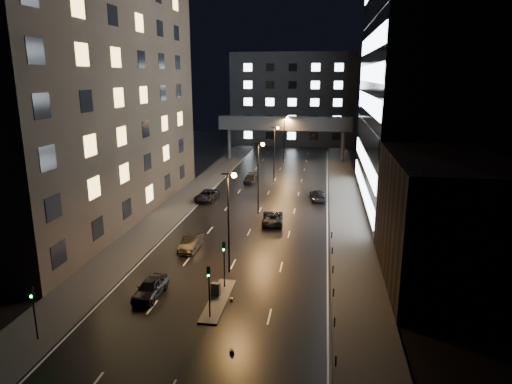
# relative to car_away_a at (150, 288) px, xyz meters

# --- Properties ---
(ground) EXTENTS (160.00, 160.00, 0.00)m
(ground) POSITION_rel_car_away_a_xyz_m (5.83, 38.06, -0.82)
(ground) COLOR black
(ground) RESTS_ON ground
(sidewalk_left) EXTENTS (5.00, 110.00, 0.15)m
(sidewalk_left) POSITION_rel_car_away_a_xyz_m (-6.67, 33.06, -0.75)
(sidewalk_left) COLOR #383533
(sidewalk_left) RESTS_ON ground
(sidewalk_right) EXTENTS (5.00, 110.00, 0.15)m
(sidewalk_right) POSITION_rel_car_away_a_xyz_m (18.33, 33.06, -0.75)
(sidewalk_right) COLOR #383533
(sidewalk_right) RESTS_ON ground
(building_left) EXTENTS (15.00, 48.00, 40.00)m
(building_left) POSITION_rel_car_away_a_xyz_m (-16.67, 22.06, 19.18)
(building_left) COLOR #2D2319
(building_left) RESTS_ON ground
(building_right_low) EXTENTS (10.00, 18.00, 12.00)m
(building_right_low) POSITION_rel_car_away_a_xyz_m (25.83, 7.06, 5.18)
(building_right_low) COLOR black
(building_right_low) RESTS_ON ground
(building_right_glass) EXTENTS (20.00, 36.00, 45.00)m
(building_right_glass) POSITION_rel_car_away_a_xyz_m (30.83, 34.06, 21.68)
(building_right_glass) COLOR black
(building_right_glass) RESTS_ON ground
(building_far) EXTENTS (34.00, 14.00, 25.00)m
(building_far) POSITION_rel_car_away_a_xyz_m (5.83, 96.06, 11.68)
(building_far) COLOR #333335
(building_far) RESTS_ON ground
(skybridge) EXTENTS (30.00, 3.00, 10.00)m
(skybridge) POSITION_rel_car_away_a_xyz_m (5.83, 68.06, 7.52)
(skybridge) COLOR #333335
(skybridge) RESTS_ON ground
(median_island) EXTENTS (1.60, 8.00, 0.15)m
(median_island) POSITION_rel_car_away_a_xyz_m (6.13, 0.06, -0.75)
(median_island) COLOR #383533
(median_island) RESTS_ON ground
(traffic_signal_near) EXTENTS (0.28, 0.34, 4.40)m
(traffic_signal_near) POSITION_rel_car_away_a_xyz_m (6.13, 2.56, 2.27)
(traffic_signal_near) COLOR black
(traffic_signal_near) RESTS_ON median_island
(traffic_signal_far) EXTENTS (0.28, 0.34, 4.40)m
(traffic_signal_far) POSITION_rel_car_away_a_xyz_m (6.13, -2.94, 2.27)
(traffic_signal_far) COLOR black
(traffic_signal_far) RESTS_ON median_island
(traffic_signal_corner) EXTENTS (0.28, 0.34, 4.40)m
(traffic_signal_corner) POSITION_rel_car_away_a_xyz_m (-5.67, -7.94, 2.12)
(traffic_signal_corner) COLOR black
(traffic_signal_corner) RESTS_ON ground
(bollard_row) EXTENTS (0.12, 25.12, 0.90)m
(bollard_row) POSITION_rel_car_away_a_xyz_m (16.03, 4.56, -0.37)
(bollard_row) COLOR black
(bollard_row) RESTS_ON ground
(streetlight_near) EXTENTS (1.45, 0.50, 10.15)m
(streetlight_near) POSITION_rel_car_away_a_xyz_m (5.99, 6.06, 5.67)
(streetlight_near) COLOR black
(streetlight_near) RESTS_ON ground
(streetlight_mid_a) EXTENTS (1.45, 0.50, 10.15)m
(streetlight_mid_a) POSITION_rel_car_away_a_xyz_m (5.99, 26.06, 5.67)
(streetlight_mid_a) COLOR black
(streetlight_mid_a) RESTS_ON ground
(streetlight_mid_b) EXTENTS (1.45, 0.50, 10.15)m
(streetlight_mid_b) POSITION_rel_car_away_a_xyz_m (5.99, 46.06, 5.67)
(streetlight_mid_b) COLOR black
(streetlight_mid_b) RESTS_ON ground
(streetlight_far) EXTENTS (1.45, 0.50, 10.15)m
(streetlight_far) POSITION_rel_car_away_a_xyz_m (5.99, 66.06, 5.67)
(streetlight_far) COLOR black
(streetlight_far) RESTS_ON ground
(car_away_a) EXTENTS (2.17, 4.92, 1.65)m
(car_away_a) POSITION_rel_car_away_a_xyz_m (0.00, 0.00, 0.00)
(car_away_a) COLOR black
(car_away_a) RESTS_ON ground
(car_away_b) EXTENTS (1.75, 4.97, 1.63)m
(car_away_b) POSITION_rel_car_away_a_xyz_m (0.36, 11.30, -0.01)
(car_away_b) COLOR black
(car_away_b) RESTS_ON ground
(car_away_c) EXTENTS (3.14, 6.01, 1.62)m
(car_away_c) POSITION_rel_car_away_a_xyz_m (-3.13, 31.77, -0.02)
(car_away_c) COLOR black
(car_away_c) RESTS_ON ground
(car_away_d) EXTENTS (2.27, 5.26, 1.51)m
(car_away_d) POSITION_rel_car_away_a_xyz_m (1.70, 44.79, -0.07)
(car_away_d) COLOR black
(car_away_d) RESTS_ON ground
(car_toward_a) EXTENTS (3.15, 5.98, 1.60)m
(car_toward_a) POSITION_rel_car_away_a_xyz_m (8.34, 22.07, -0.02)
(car_toward_a) COLOR black
(car_toward_a) RESTS_ON ground
(car_toward_b) EXTENTS (2.86, 5.64, 1.57)m
(car_toward_b) POSITION_rel_car_away_a_xyz_m (14.01, 34.71, -0.04)
(car_toward_b) COLOR black
(car_toward_b) RESTS_ON ground
(utility_cabinet) EXTENTS (0.80, 0.55, 1.14)m
(utility_cabinet) POSITION_rel_car_away_a_xyz_m (5.73, 0.80, -0.10)
(utility_cabinet) COLOR #454547
(utility_cabinet) RESTS_ON median_island
(cone_a) EXTENTS (0.42, 0.42, 0.48)m
(cone_a) POSITION_rel_car_away_a_xyz_m (7.25, 0.17, -0.58)
(cone_a) COLOR #FC600D
(cone_a) RESTS_ON ground
(cone_b) EXTENTS (0.41, 0.41, 0.46)m
(cone_b) POSITION_rel_car_away_a_xyz_m (8.83, -7.35, -0.59)
(cone_b) COLOR #FF440D
(cone_b) RESTS_ON ground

